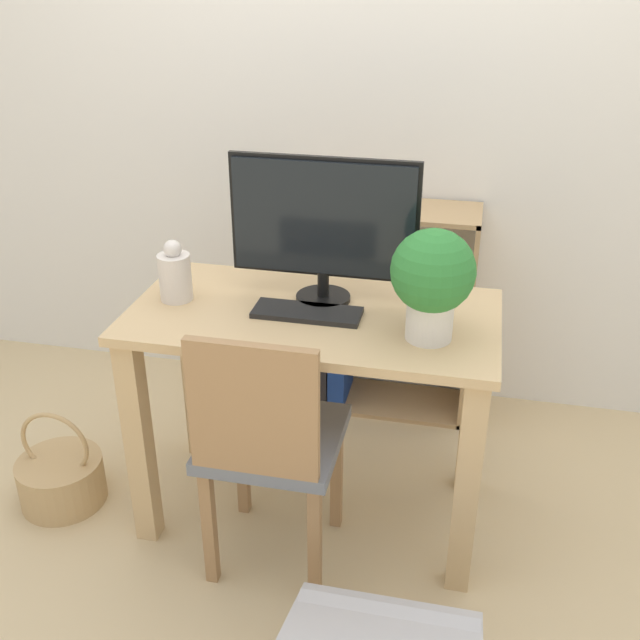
% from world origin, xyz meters
% --- Properties ---
extents(ground_plane, '(10.00, 10.00, 0.00)m').
position_xyz_m(ground_plane, '(0.00, 0.00, 0.00)').
color(ground_plane, '#CCB284').
extents(wall_back, '(8.00, 0.05, 2.60)m').
position_xyz_m(wall_back, '(0.00, 0.90, 1.30)').
color(wall_back, silver).
rests_on(wall_back, ground_plane).
extents(desk, '(1.12, 0.58, 0.77)m').
position_xyz_m(desk, '(0.00, 0.00, 0.59)').
color(desk, tan).
rests_on(desk, ground_plane).
extents(monitor, '(0.57, 0.17, 0.45)m').
position_xyz_m(monitor, '(0.01, 0.09, 1.02)').
color(monitor, black).
rests_on(monitor, desk).
extents(keyboard, '(0.33, 0.12, 0.02)m').
position_xyz_m(keyboard, '(-0.01, -0.02, 0.77)').
color(keyboard, black).
rests_on(keyboard, desk).
extents(vase, '(0.10, 0.10, 0.20)m').
position_xyz_m(vase, '(-0.44, 0.00, 0.85)').
color(vase, silver).
rests_on(vase, desk).
extents(potted_plant, '(0.23, 0.23, 0.32)m').
position_xyz_m(potted_plant, '(0.36, -0.09, 0.95)').
color(potted_plant, silver).
rests_on(potted_plant, desk).
extents(chair, '(0.40, 0.40, 0.86)m').
position_xyz_m(chair, '(-0.07, -0.28, 0.48)').
color(chair, slate).
rests_on(chair, ground_plane).
extents(bookshelf, '(0.74, 0.28, 0.87)m').
position_xyz_m(bookshelf, '(-0.03, 0.73, 0.38)').
color(bookshelf, tan).
rests_on(bookshelf, ground_plane).
extents(basket, '(0.29, 0.29, 0.37)m').
position_xyz_m(basket, '(-0.88, -0.14, 0.09)').
color(basket, tan).
rests_on(basket, ground_plane).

